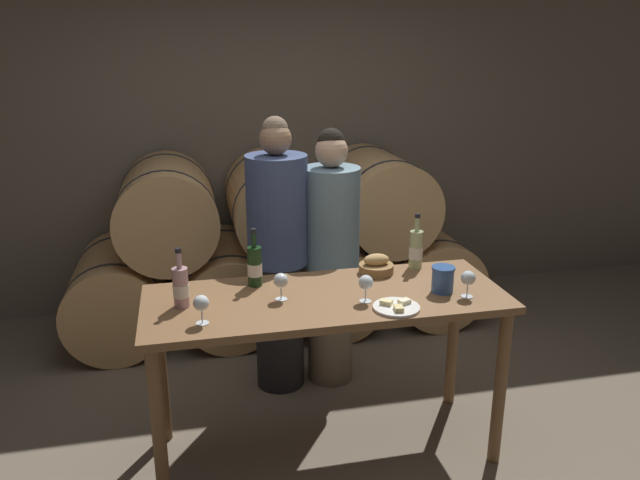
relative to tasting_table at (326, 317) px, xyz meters
The scene contains 16 objects.
ground_plane 0.79m from the tasting_table, ahead, with size 10.00×10.00×0.00m, color #726654.
stone_wall_back 2.37m from the tasting_table, 90.00° to the left, with size 10.00×0.12×3.20m.
barrel_stack 1.63m from the tasting_table, 90.00° to the left, with size 3.08×0.96×1.33m.
tasting_table is the anchor object (origin of this frame).
person_left 0.75m from the tasting_table, 99.94° to the left, with size 0.37×0.37×1.72m.
person_right 0.76m from the tasting_table, 74.56° to the left, with size 0.35×0.35×1.64m.
wine_bottle_red 0.46m from the tasting_table, 146.69° to the left, with size 0.08×0.08×0.31m.
wine_bottle_white 0.69m from the tasting_table, 25.77° to the left, with size 0.08×0.08×0.31m.
wine_bottle_rose 0.74m from the tasting_table, behind, with size 0.08×0.08×0.30m.
blue_crock 0.63m from the tasting_table, ahead, with size 0.12×0.12×0.14m.
bread_basket 0.45m from the tasting_table, 35.83° to the left, with size 0.19×0.19×0.11m.
cheese_plate 0.39m from the tasting_table, 38.30° to the right, with size 0.23×0.23×0.04m.
wine_glass_far_left 0.69m from the tasting_table, 162.90° to the right, with size 0.07×0.07×0.14m.
wine_glass_left 0.32m from the tasting_table, behind, with size 0.07×0.07×0.14m.
wine_glass_center 0.30m from the tasting_table, 33.95° to the right, with size 0.07×0.07×0.14m.
wine_glass_right 0.74m from the tasting_table, 14.00° to the right, with size 0.07×0.07×0.14m.
Camera 1 is at (-0.66, -2.82, 2.15)m, focal length 35.00 mm.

